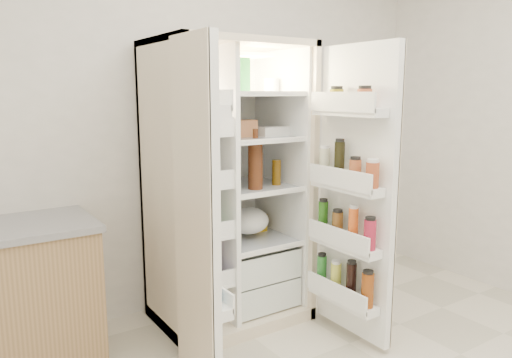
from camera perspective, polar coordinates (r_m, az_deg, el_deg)
wall_back at (r=3.40m, az=-7.15°, el=7.76°), size 4.00×0.02×2.70m
refrigerator at (r=3.20m, az=-3.47°, el=-3.32°), size 0.92×0.70×1.80m
freezer_door at (r=2.41m, az=-6.95°, el=-4.19°), size 0.15×0.40×1.72m
fridge_door at (r=2.91m, az=11.44°, el=-2.20°), size 0.17×0.58×1.72m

